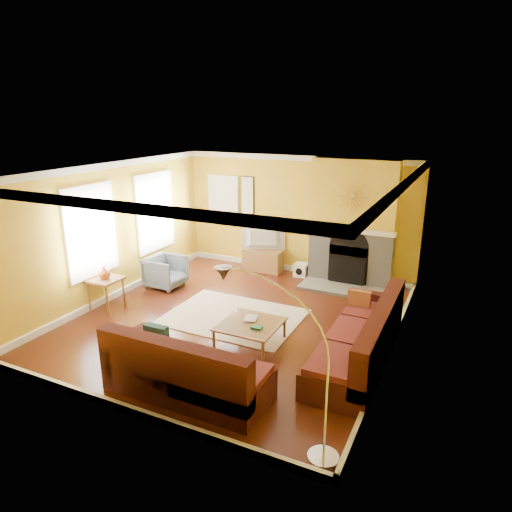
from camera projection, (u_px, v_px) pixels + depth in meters
The scene contains 27 objects.
floor at pixel (236, 320), 8.28m from camera, with size 5.50×6.00×0.02m, color #5B2413.
ceiling at pixel (234, 169), 7.46m from camera, with size 5.50×6.00×0.02m, color white.
wall_back at pixel (297, 215), 10.46m from camera, with size 5.50×0.02×2.70m, color gold.
wall_front at pixel (112, 315), 5.28m from camera, with size 5.50×0.02×2.70m, color gold.
wall_left at pixel (112, 232), 9.01m from camera, with size 0.02×6.00×2.70m, color gold.
wall_right at pixel (400, 272), 6.73m from camera, with size 0.02×6.00×2.70m, color gold.
baseboard at pixel (236, 317), 8.26m from camera, with size 5.50×6.00×0.12m, color white, non-canonical shape.
crown_molding at pixel (234, 174), 7.49m from camera, with size 5.50×6.00×0.12m, color white, non-canonical shape.
window_left_near at pixel (154, 212), 10.07m from camera, with size 0.06×1.22×1.72m, color white.
window_left_far at pixel (90, 231), 8.44m from camera, with size 0.06×1.22×1.72m, color white.
window_back at pixel (224, 200), 11.14m from camera, with size 0.82×0.06×1.22m, color white.
wall_art at pixel (247, 200), 10.87m from camera, with size 0.34×0.04×1.14m, color white.
fireplace at pixel (353, 223), 9.72m from camera, with size 1.80×0.40×2.70m, color gray, non-canonical shape.
mantel at pixel (350, 230), 9.55m from camera, with size 1.92×0.22×0.08m, color white.
hearth at pixel (342, 289), 9.65m from camera, with size 1.80×0.70×0.06m, color gray.
sunburst at pixel (352, 197), 9.34m from camera, with size 0.70×0.04×0.70m, color olive, non-canonical shape.
rug at pixel (234, 317), 8.39m from camera, with size 2.40×1.80×0.02m, color beige.
sectional_sofa at pixel (271, 328), 6.96m from camera, with size 3.37×3.67×0.90m, color #431715, non-canonical shape.
coffee_table at pixel (250, 333), 7.37m from camera, with size 0.95×0.95×0.37m, color white, non-canonical shape.
media_console at pixel (263, 260), 10.81m from camera, with size 0.92×0.41×0.51m, color olive.
tv at pixel (263, 238), 10.65m from camera, with size 1.02×0.13×0.59m, color black.
subwoofer at pixel (301, 270), 10.47m from camera, with size 0.30×0.30×0.30m, color white.
armchair at pixel (166, 272), 9.76m from camera, with size 0.72×0.74×0.68m, color slate.
side_table at pixel (106, 294), 8.67m from camera, with size 0.56×0.56×0.61m, color olive, non-canonical shape.
vase at pixel (104, 272), 8.54m from camera, with size 0.23×0.23×0.24m, color orange.
book at pixel (245, 318), 7.45m from camera, with size 0.20×0.27×0.03m, color white.
arc_lamp at pixel (278, 366), 4.86m from camera, with size 1.30×0.36×2.03m, color silver, non-canonical shape.
Camera 1 is at (3.60, -6.65, 3.59)m, focal length 32.00 mm.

